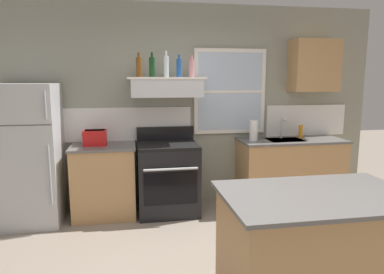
% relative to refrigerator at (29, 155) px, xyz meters
% --- Properties ---
extents(back_wall, '(5.40, 0.11, 2.70)m').
position_rel_refrigerator_xyz_m(back_wall, '(1.93, 0.39, 0.52)').
color(back_wall, gray).
rests_on(back_wall, ground_plane).
extents(refrigerator, '(0.70, 0.72, 1.67)m').
position_rel_refrigerator_xyz_m(refrigerator, '(0.00, 0.00, 0.00)').
color(refrigerator, '#B7BABC').
rests_on(refrigerator, ground_plane).
extents(counter_left_of_stove, '(0.79, 0.63, 0.91)m').
position_rel_refrigerator_xyz_m(counter_left_of_stove, '(0.85, 0.06, -0.38)').
color(counter_left_of_stove, tan).
rests_on(counter_left_of_stove, ground_plane).
extents(toaster, '(0.30, 0.20, 0.19)m').
position_rel_refrigerator_xyz_m(toaster, '(0.76, 0.08, 0.17)').
color(toaster, red).
rests_on(toaster, counter_left_of_stove).
extents(stove_range, '(0.76, 0.69, 1.09)m').
position_rel_refrigerator_xyz_m(stove_range, '(1.65, 0.02, -0.37)').
color(stove_range, black).
rests_on(stove_range, ground_plane).
extents(range_hood_shelf, '(0.96, 0.52, 0.24)m').
position_rel_refrigerator_xyz_m(range_hood_shelf, '(1.65, 0.12, 0.79)').
color(range_hood_shelf, silver).
extents(bottle_amber_wine, '(0.07, 0.07, 0.30)m').
position_rel_refrigerator_xyz_m(bottle_amber_wine, '(1.32, 0.14, 1.03)').
color(bottle_amber_wine, brown).
rests_on(bottle_amber_wine, range_hood_shelf).
extents(bottle_dark_green_wine, '(0.07, 0.07, 0.30)m').
position_rel_refrigerator_xyz_m(bottle_dark_green_wine, '(1.48, 0.09, 1.03)').
color(bottle_dark_green_wine, '#143819').
rests_on(bottle_dark_green_wine, range_hood_shelf).
extents(bottle_clear_tall, '(0.06, 0.06, 0.32)m').
position_rel_refrigerator_xyz_m(bottle_clear_tall, '(1.66, 0.13, 1.05)').
color(bottle_clear_tall, silver).
rests_on(bottle_clear_tall, range_hood_shelf).
extents(bottle_blue_liqueur, '(0.07, 0.07, 0.28)m').
position_rel_refrigerator_xyz_m(bottle_blue_liqueur, '(1.81, 0.07, 1.03)').
color(bottle_blue_liqueur, '#1E478C').
rests_on(bottle_blue_liqueur, range_hood_shelf).
extents(bottle_rose_pink, '(0.07, 0.07, 0.28)m').
position_rel_refrigerator_xyz_m(bottle_rose_pink, '(1.99, 0.17, 1.03)').
color(bottle_rose_pink, '#C67F84').
rests_on(bottle_rose_pink, range_hood_shelf).
extents(counter_right_with_sink, '(1.43, 0.63, 0.91)m').
position_rel_refrigerator_xyz_m(counter_right_with_sink, '(3.35, 0.06, -0.38)').
color(counter_right_with_sink, tan).
rests_on(counter_right_with_sink, ground_plane).
extents(sink_faucet, '(0.03, 0.17, 0.28)m').
position_rel_refrigerator_xyz_m(sink_faucet, '(3.25, 0.16, 0.25)').
color(sink_faucet, silver).
rests_on(sink_faucet, counter_right_with_sink).
extents(paper_towel_roll, '(0.11, 0.11, 0.27)m').
position_rel_refrigerator_xyz_m(paper_towel_roll, '(2.81, 0.06, 0.21)').
color(paper_towel_roll, white).
rests_on(paper_towel_roll, counter_right_with_sink).
extents(dish_soap_bottle, '(0.06, 0.06, 0.18)m').
position_rel_refrigerator_xyz_m(dish_soap_bottle, '(3.53, 0.16, 0.16)').
color(dish_soap_bottle, orange).
rests_on(dish_soap_bottle, counter_right_with_sink).
extents(kitchen_island, '(1.40, 0.90, 0.91)m').
position_rel_refrigerator_xyz_m(kitchen_island, '(2.52, -2.11, -0.38)').
color(kitchen_island, tan).
rests_on(kitchen_island, ground_plane).
extents(upper_cabinet_right, '(0.64, 0.32, 0.70)m').
position_rel_refrigerator_xyz_m(upper_cabinet_right, '(3.70, 0.20, 1.06)').
color(upper_cabinet_right, tan).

